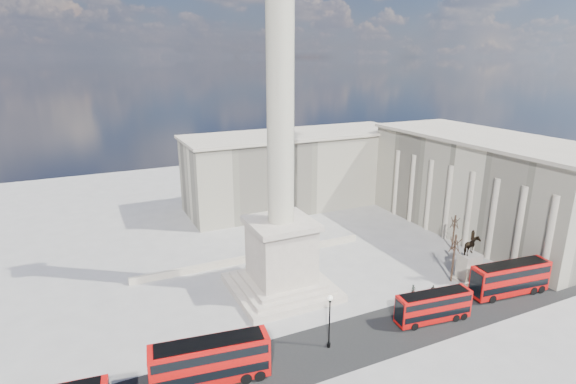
% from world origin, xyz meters
% --- Properties ---
extents(ground, '(180.00, 180.00, 0.00)m').
position_xyz_m(ground, '(0.00, 0.00, 0.00)').
color(ground, '#999791').
rests_on(ground, ground).
extents(asphalt_road, '(120.00, 9.00, 0.01)m').
position_xyz_m(asphalt_road, '(5.00, -10.00, 0.00)').
color(asphalt_road, black).
rests_on(asphalt_road, ground).
extents(nelsons_column, '(14.00, 14.00, 49.85)m').
position_xyz_m(nelsons_column, '(0.00, 5.00, 12.92)').
color(nelsons_column, '#C1B3A0').
rests_on(nelsons_column, ground).
extents(balustrade_wall, '(40.00, 0.60, 1.10)m').
position_xyz_m(balustrade_wall, '(0.00, 16.00, 0.55)').
color(balustrade_wall, '#BAAF9A').
rests_on(balustrade_wall, ground).
extents(building_east, '(19.00, 46.00, 18.60)m').
position_xyz_m(building_east, '(45.00, 10.00, 9.32)').
color(building_east, beige).
rests_on(building_east, ground).
extents(building_northeast, '(51.00, 17.00, 16.60)m').
position_xyz_m(building_northeast, '(20.00, 40.00, 8.32)').
color(building_northeast, beige).
rests_on(building_northeast, ground).
extents(red_bus_a, '(12.48, 4.43, 4.95)m').
position_xyz_m(red_bus_a, '(-14.56, -9.62, 2.60)').
color(red_bus_a, '#C00B09').
rests_on(red_bus_a, ground).
extents(red_bus_b, '(10.23, 3.53, 4.06)m').
position_xyz_m(red_bus_b, '(14.34, -10.63, 2.13)').
color(red_bus_b, '#C00B09').
rests_on(red_bus_b, ground).
extents(red_bus_c, '(12.12, 4.08, 4.82)m').
position_xyz_m(red_bus_c, '(29.02, -9.98, 2.53)').
color(red_bus_c, '#C00B09').
rests_on(red_bus_c, ground).
extents(red_bus_d, '(10.63, 2.65, 4.30)m').
position_xyz_m(red_bus_d, '(42.56, -10.08, 2.25)').
color(red_bus_d, '#C00B09').
rests_on(red_bus_d, ground).
extents(victorian_lamp, '(0.58, 0.58, 6.76)m').
position_xyz_m(victorian_lamp, '(-0.53, -9.68, 3.98)').
color(victorian_lamp, black).
rests_on(victorian_lamp, ground).
extents(equestrian_statue, '(3.94, 2.96, 8.22)m').
position_xyz_m(equestrian_statue, '(26.85, -4.45, 2.85)').
color(equestrian_statue, '#BAAF9A').
rests_on(equestrian_statue, ground).
extents(bare_tree_near, '(1.82, 1.82, 7.95)m').
position_xyz_m(bare_tree_near, '(24.46, -3.55, 6.27)').
color(bare_tree_near, '#332319').
rests_on(bare_tree_near, ground).
extents(bare_tree_mid, '(1.76, 1.76, 6.66)m').
position_xyz_m(bare_tree_mid, '(33.45, 5.39, 5.25)').
color(bare_tree_mid, '#332319').
rests_on(bare_tree_mid, ground).
extents(bare_tree_far, '(2.03, 2.03, 8.29)m').
position_xyz_m(bare_tree_far, '(36.94, 10.65, 6.54)').
color(bare_tree_far, '#332319').
rests_on(bare_tree_far, ground).
extents(pedestrian_walking, '(0.74, 0.57, 1.78)m').
position_xyz_m(pedestrian_walking, '(16.23, -4.62, 0.89)').
color(pedestrian_walking, '#232923').
rests_on(pedestrian_walking, ground).
extents(pedestrian_standing, '(0.85, 0.68, 1.69)m').
position_xyz_m(pedestrian_standing, '(31.52, -5.28, 0.84)').
color(pedestrian_standing, '#232923').
rests_on(pedestrian_standing, ground).
extents(pedestrian_crossing, '(0.92, 0.86, 1.53)m').
position_xyz_m(pedestrian_crossing, '(19.07, -5.51, 0.76)').
color(pedestrian_crossing, '#232923').
rests_on(pedestrian_crossing, ground).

